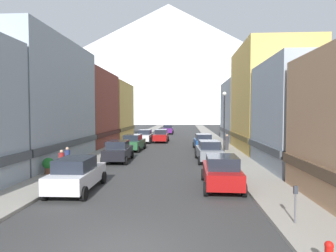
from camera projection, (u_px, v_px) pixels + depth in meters
name	position (u px, v px, depth m)	size (l,w,h in m)	color
sidewalk_left	(133.00, 139.00, 43.50)	(2.50, 100.00, 0.15)	gray
sidewalk_right	(215.00, 140.00, 42.73)	(2.50, 100.00, 0.15)	gray
storefront_left_1	(36.00, 104.00, 23.26)	(6.30, 12.23, 10.01)	#99A5B2
storefront_left_2	(81.00, 110.00, 34.67)	(7.38, 10.33, 9.12)	brown
storefront_left_3	(99.00, 112.00, 45.77)	(9.61, 10.89, 8.92)	#D8B259
storefront_right_1	(308.00, 117.00, 20.25)	(6.49, 8.09, 7.83)	#99A5B2
storefront_right_2	(271.00, 101.00, 29.85)	(7.11, 10.54, 11.04)	#D8B259
storefront_right_3	(260.00, 113.00, 40.35)	(10.27, 10.19, 8.62)	#99A5B2
car_left_0	(77.00, 174.00, 14.66)	(2.13, 4.43, 1.78)	silver
car_left_1	(118.00, 151.00, 23.68)	(2.22, 4.47, 1.78)	black
car_left_2	(133.00, 142.00, 30.57)	(2.25, 4.48, 1.78)	#265933
car_left_3	(145.00, 136.00, 39.10)	(2.14, 4.44, 1.78)	silver
car_right_0	(222.00, 172.00, 15.31)	(2.15, 4.44, 1.78)	#9E1111
car_right_1	(209.00, 151.00, 23.70)	(2.24, 4.48, 1.78)	slate
car_right_2	(203.00, 142.00, 31.35)	(2.22, 4.47, 1.78)	#19478C
car_driving_0	(168.00, 129.00, 55.52)	(2.06, 4.40, 1.78)	#591E72
car_driving_1	(161.00, 136.00, 39.62)	(2.06, 4.40, 1.78)	#9E1111
parking_meter_near	(295.00, 199.00, 10.03)	(0.14, 0.10, 1.33)	#595960
potted_plant_0	(48.00, 165.00, 18.23)	(0.73, 0.73, 1.04)	brown
pedestrian_0	(227.00, 143.00, 30.10)	(0.36, 0.36, 1.66)	#333338
pedestrian_1	(67.00, 160.00, 19.38)	(0.36, 0.36, 1.59)	navy
pedestrian_2	(62.00, 162.00, 18.48)	(0.36, 0.36, 1.53)	maroon
streetlamp_right	(224.00, 114.00, 25.59)	(0.36, 0.36, 5.86)	black
mountain_backdrop	(168.00, 61.00, 265.96)	(339.29, 339.29, 106.03)	white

